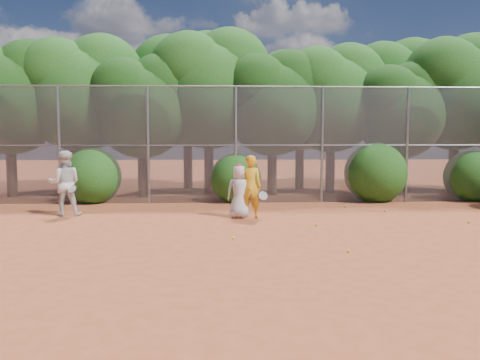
{
  "coord_description": "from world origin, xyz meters",
  "views": [
    {
      "loc": [
        -1.52,
        -10.13,
        2.21
      ],
      "look_at": [
        -1.0,
        2.5,
        1.1
      ],
      "focal_mm": 35.0,
      "sensor_mm": 36.0,
      "label": 1
    }
  ],
  "objects": [
    {
      "name": "tree_0",
      "position": [
        -9.44,
        8.04,
        3.93
      ],
      "size": [
        4.38,
        3.81,
        6.0
      ],
      "color": "black",
      "rests_on": "ground"
    },
    {
      "name": "player_teen",
      "position": [
        -1.0,
        2.88,
        0.76
      ],
      "size": [
        0.83,
        0.65,
        1.52
      ],
      "rotation": [
        0.0,
        0.0,
        2.89
      ],
      "color": "silver",
      "rests_on": "ground"
    },
    {
      "name": "tree_11",
      "position": [
        2.06,
        10.64,
        4.16
      ],
      "size": [
        4.64,
        4.03,
        6.35
      ],
      "color": "black",
      "rests_on": "ground"
    },
    {
      "name": "player_yellow",
      "position": [
        -0.7,
        2.87,
        0.88
      ],
      "size": [
        0.84,
        0.52,
        1.76
      ],
      "rotation": [
        0.0,
        0.0,
        3.16
      ],
      "color": "gold",
      "rests_on": "ground"
    },
    {
      "name": "tree_10",
      "position": [
        -2.93,
        11.05,
        4.63
      ],
      "size": [
        5.15,
        4.48,
        7.06
      ],
      "color": "black",
      "rests_on": "ground"
    },
    {
      "name": "bush_1",
      "position": [
        -1.0,
        6.3,
        0.9
      ],
      "size": [
        1.8,
        1.8,
        1.8
      ],
      "primitive_type": "sphere",
      "color": "#184812",
      "rests_on": "ground"
    },
    {
      "name": "bush_3",
      "position": [
        7.5,
        6.3,
        0.95
      ],
      "size": [
        1.9,
        1.9,
        1.9
      ],
      "primitive_type": "sphere",
      "color": "#184812",
      "rests_on": "ground"
    },
    {
      "name": "fence_back",
      "position": [
        -0.12,
        6.0,
        2.05
      ],
      "size": [
        20.05,
        0.09,
        4.03
      ],
      "color": "gray",
      "rests_on": "ground"
    },
    {
      "name": "tree_3",
      "position": [
        -1.94,
        8.84,
        4.4
      ],
      "size": [
        4.89,
        4.26,
        6.7
      ],
      "color": "black",
      "rests_on": "ground"
    },
    {
      "name": "tree_5",
      "position": [
        3.06,
        9.04,
        4.05
      ],
      "size": [
        4.51,
        3.92,
        6.17
      ],
      "color": "black",
      "rests_on": "ground"
    },
    {
      "name": "ball_1",
      "position": [
        3.47,
        3.78,
        0.03
      ],
      "size": [
        0.07,
        0.07,
        0.07
      ],
      "primitive_type": "sphere",
      "color": "#C1D025",
      "rests_on": "ground"
    },
    {
      "name": "ball_5",
      "position": [
        2.51,
        4.72,
        0.03
      ],
      "size": [
        0.07,
        0.07,
        0.07
      ],
      "primitive_type": "sphere",
      "color": "#C1D025",
      "rests_on": "ground"
    },
    {
      "name": "tree_1",
      "position": [
        -6.94,
        8.54,
        4.16
      ],
      "size": [
        4.64,
        4.03,
        6.35
      ],
      "color": "black",
      "rests_on": "ground"
    },
    {
      "name": "tree_4",
      "position": [
        0.55,
        8.24,
        3.76
      ],
      "size": [
        4.19,
        3.64,
        5.73
      ],
      "color": "black",
      "rests_on": "ground"
    },
    {
      "name": "tree_7",
      "position": [
        8.06,
        8.64,
        4.28
      ],
      "size": [
        4.77,
        4.14,
        6.53
      ],
      "color": "black",
      "rests_on": "ground"
    },
    {
      "name": "tree_9",
      "position": [
        -7.94,
        10.84,
        4.34
      ],
      "size": [
        4.83,
        4.2,
        6.62
      ],
      "color": "black",
      "rests_on": "ground"
    },
    {
      "name": "ball_4",
      "position": [
        -1.25,
        0.04,
        0.03
      ],
      "size": [
        0.07,
        0.07,
        0.07
      ],
      "primitive_type": "sphere",
      "color": "#C1D025",
      "rests_on": "ground"
    },
    {
      "name": "bush_0",
      "position": [
        -6.0,
        6.3,
        1.0
      ],
      "size": [
        2.0,
        2.0,
        2.0
      ],
      "primitive_type": "sphere",
      "color": "#184812",
      "rests_on": "ground"
    },
    {
      "name": "ball_2",
      "position": [
        0.96,
        -1.27,
        0.03
      ],
      "size": [
        0.07,
        0.07,
        0.07
      ],
      "primitive_type": "sphere",
      "color": "#C1D025",
      "rests_on": "ground"
    },
    {
      "name": "tree_12",
      "position": [
        6.56,
        11.24,
        4.51
      ],
      "size": [
        5.02,
        4.37,
        6.88
      ],
      "color": "black",
      "rests_on": "ground"
    },
    {
      "name": "tree_2",
      "position": [
        -4.45,
        7.83,
        3.58
      ],
      "size": [
        3.99,
        3.47,
        5.47
      ],
      "color": "black",
      "rests_on": "ground"
    },
    {
      "name": "tree_6",
      "position": [
        5.55,
        8.03,
        3.47
      ],
      "size": [
        3.86,
        3.36,
        5.29
      ],
      "color": "black",
      "rests_on": "ground"
    },
    {
      "name": "player_white",
      "position": [
        -6.03,
        3.49,
        0.94
      ],
      "size": [
        1.03,
        0.88,
        1.87
      ],
      "rotation": [
        0.0,
        0.0,
        3.34
      ],
      "color": "silver",
      "rests_on": "ground"
    },
    {
      "name": "bush_2",
      "position": [
        4.0,
        6.3,
        1.1
      ],
      "size": [
        2.2,
        2.2,
        2.2
      ],
      "primitive_type": "sphere",
      "color": "#184812",
      "rests_on": "ground"
    },
    {
      "name": "ball_0",
      "position": [
        0.9,
        1.5,
        0.03
      ],
      "size": [
        0.07,
        0.07,
        0.07
      ],
      "primitive_type": "sphere",
      "color": "#C1D025",
      "rests_on": "ground"
    },
    {
      "name": "ground",
      "position": [
        0.0,
        0.0,
        0.0
      ],
      "size": [
        80.0,
        80.0,
        0.0
      ],
      "primitive_type": "plane",
      "color": "#A14424",
      "rests_on": "ground"
    },
    {
      "name": "ball_3",
      "position": [
        4.99,
        1.74,
        0.03
      ],
      "size": [
        0.07,
        0.07,
        0.07
      ],
      "primitive_type": "sphere",
      "color": "#C1D025",
      "rests_on": "ground"
    }
  ]
}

